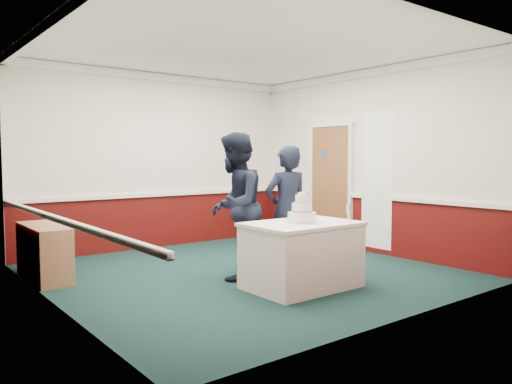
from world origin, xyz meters
TOP-DOWN VIEW (x-y plane):
  - ground at (0.00, 0.00)m, footprint 5.00×5.00m
  - room_shell at (0.08, 0.61)m, footprint 5.00×5.00m
  - sideboard at (-2.28, 1.28)m, footprint 0.41×1.20m
  - cake_table at (0.05, -1.04)m, footprint 1.32×0.92m
  - wedding_cake at (0.05, -1.04)m, footprint 0.35×0.35m
  - cake_knife at (0.02, -1.24)m, footprint 0.09×0.21m
  - champagne_flute at (0.55, -1.32)m, footprint 0.05×0.05m
  - person_man at (-0.30, -0.16)m, footprint 1.16×1.13m
  - person_woman at (0.30, -0.48)m, footprint 0.69×0.51m

SIDE VIEW (x-z plane):
  - ground at x=0.00m, z-range 0.00..0.00m
  - sideboard at x=-2.28m, z-range 0.00..0.70m
  - cake_table at x=0.05m, z-range 0.01..0.80m
  - cake_knife at x=0.02m, z-range 0.79..0.79m
  - person_woman at x=0.30m, z-range 0.00..1.72m
  - wedding_cake at x=0.05m, z-range 0.72..1.08m
  - champagne_flute at x=0.55m, z-range 0.83..1.03m
  - person_man at x=-0.30m, z-range 0.00..1.89m
  - room_shell at x=0.08m, z-range 0.47..3.47m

